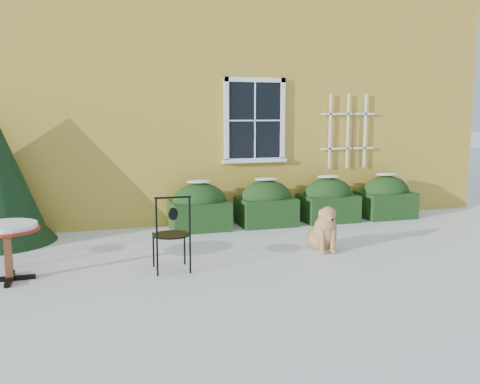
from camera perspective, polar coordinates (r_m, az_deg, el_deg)
name	(u,v)px	position (r m, az deg, el deg)	size (l,w,h in m)	color
ground	(261,265)	(7.60, 2.25, -7.81)	(80.00, 80.00, 0.00)	white
house	(171,69)	(14.12, -7.38, 12.84)	(12.40, 8.40, 6.40)	gold
hedge_row	(298,202)	(10.41, 6.17, -1.11)	(4.95, 0.80, 0.91)	black
bistro_table	(7,233)	(7.37, -23.62, -4.06)	(0.80, 0.80, 0.74)	black
patio_chair_near	(172,233)	(7.25, -7.31, -4.37)	(0.50, 0.50, 1.05)	black
dog	(324,232)	(8.42, 8.96, -4.19)	(0.53, 0.80, 0.74)	tan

